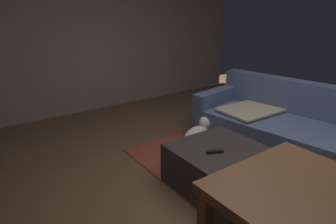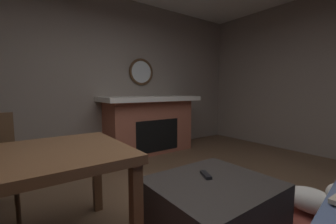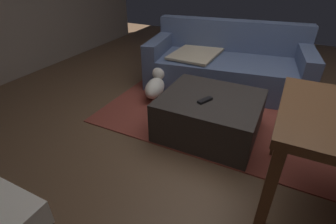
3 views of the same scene
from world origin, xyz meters
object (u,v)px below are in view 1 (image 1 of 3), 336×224
object	(u,v)px
ottoman_coffee_table	(223,170)
tv_remote	(215,151)
couch	(283,127)
small_dog	(198,133)

from	to	relation	value
ottoman_coffee_table	tv_remote	distance (m)	0.25
couch	tv_remote	distance (m)	1.33
couch	small_dog	bearing A→B (deg)	-130.60
tv_remote	small_dog	distance (m)	1.01
small_dog	ottoman_coffee_table	bearing A→B (deg)	-26.41
couch	tv_remote	bearing A→B (deg)	-83.69
ottoman_coffee_table	small_dog	size ratio (longest dim) A/B	1.89
couch	small_dog	size ratio (longest dim) A/B	4.40
couch	tv_remote	world-z (taller)	couch
ottoman_coffee_table	small_dog	bearing A→B (deg)	153.59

